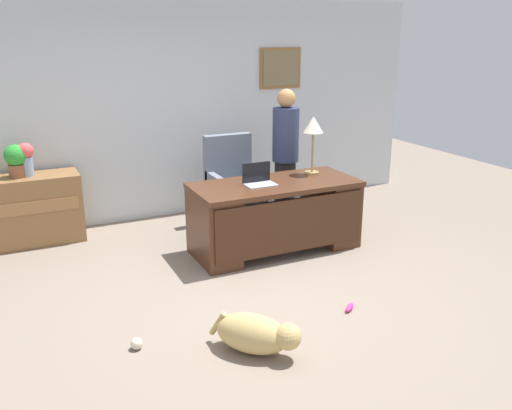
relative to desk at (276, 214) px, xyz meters
The scene contains 13 objects.
ground_plane 1.13m from the desk, 125.12° to the right, with size 12.00×12.00×0.00m, color gray.
back_wall 2.06m from the desk, 108.89° to the left, with size 7.00×0.16×2.70m.
desk is the anchor object (origin of this frame).
credenza 2.92m from the desk, 151.52° to the left, with size 1.44×0.50×0.78m.
armchair 0.98m from the desk, 95.45° to the left, with size 0.60×0.59×1.11m.
person_standing 1.01m from the desk, 55.78° to the left, with size 0.32×0.32×1.66m.
dog_lying 2.04m from the desk, 121.36° to the right, with size 0.60×0.62×0.30m.
laptop 0.45m from the desk, behind, with size 0.32×0.22×0.22m.
desk_lamp 1.04m from the desk, 18.44° to the left, with size 0.22×0.22×0.65m.
vase_with_flowers 2.81m from the desk, 149.56° to the left, with size 0.17×0.17×0.37m.
potted_plant 2.89m from the desk, 150.63° to the left, with size 0.24×0.24×0.36m.
dog_toy_ball 2.30m from the desk, 145.01° to the right, with size 0.09×0.09×0.09m, color beige.
dog_toy_bone 1.54m from the desk, 91.79° to the right, with size 0.15×0.05×0.05m, color #D8338C.
Camera 1 is at (-1.97, -4.08, 2.30)m, focal length 38.09 mm.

